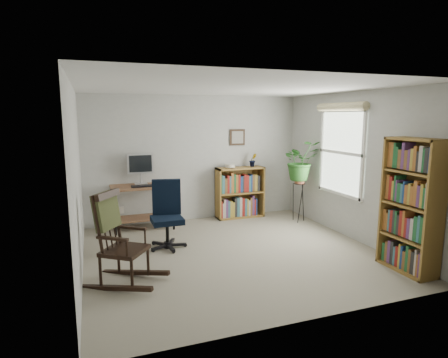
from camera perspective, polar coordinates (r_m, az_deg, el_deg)
name	(u,v)px	position (r m, az deg, el deg)	size (l,w,h in m)	color
floor	(233,253)	(5.68, 1.39, -11.15)	(4.20, 4.00, 0.00)	gray
ceiling	(234,87)	(5.33, 1.50, 13.78)	(4.20, 4.00, 0.00)	silver
wall_back	(196,158)	(7.26, -4.29, 3.14)	(4.20, 0.00, 2.40)	#B6B6B2
wall_front	(310,203)	(3.62, 13.02, -3.60)	(4.20, 0.00, 2.40)	#B6B6B2
wall_left	(77,182)	(5.02, -21.51, -0.37)	(0.00, 4.00, 2.40)	#B6B6B2
wall_right	(354,166)	(6.43, 19.17, 1.81)	(0.00, 4.00, 2.40)	#B6B6B2
window	(341,153)	(6.62, 17.37, 3.86)	(0.12, 1.20, 1.50)	white
desk	(143,207)	(6.90, -12.25, -4.20)	(1.09, 0.60, 0.79)	brown
monitor	(141,169)	(6.91, -12.61, 1.50)	(0.46, 0.16, 0.56)	#B7B8BC
keyboard	(143,186)	(6.70, -12.24, -1.06)	(0.40, 0.15, 0.03)	black
office_chair	(167,215)	(5.78, -8.69, -5.39)	(0.58, 0.58, 1.06)	black
rocking_chair	(124,238)	(4.67, -14.96, -8.65)	(0.59, 0.99, 1.15)	black
low_bookshelf	(240,192)	(7.47, 2.45, -2.06)	(0.96, 0.32, 1.01)	olive
tall_bookshelf	(411,206)	(5.38, 26.60, -3.68)	(0.33, 0.76, 1.74)	olive
plant_stand	(299,199)	(7.32, 11.35, -3.03)	(0.24, 0.24, 0.87)	black
spider_plant	(301,142)	(7.17, 11.63, 5.61)	(1.69, 1.88, 1.46)	#265F21
potted_plant_small	(253,164)	(7.50, 4.43, 2.30)	(0.13, 0.24, 0.11)	#265F21
framed_picture	(237,137)	(7.47, 2.07, 6.37)	(0.32, 0.04, 0.32)	black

